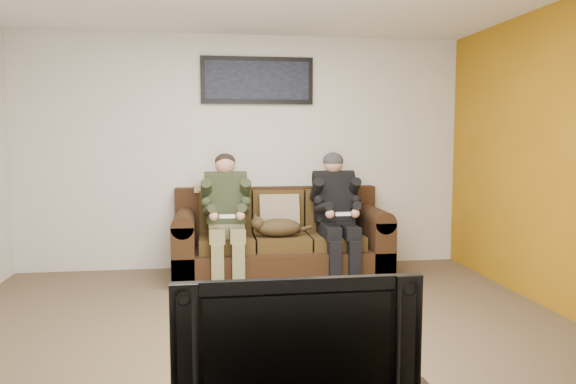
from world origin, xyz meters
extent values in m
plane|color=brown|center=(0.00, 0.00, 0.00)|extent=(5.00, 5.00, 0.00)
plane|color=beige|center=(0.00, 2.25, 1.30)|extent=(5.00, 0.00, 5.00)
plane|color=beige|center=(0.00, -2.25, 1.30)|extent=(5.00, 0.00, 5.00)
plane|color=#A06C10|center=(2.49, 0.00, 1.30)|extent=(0.00, 4.50, 4.50)
cube|color=black|center=(0.35, 1.75, 0.15)|extent=(2.24, 0.97, 0.31)
cube|color=black|center=(0.35, 2.13, 0.61)|extent=(2.24, 0.20, 0.61)
cube|color=black|center=(-0.66, 1.75, 0.31)|extent=(0.22, 0.97, 0.61)
cube|color=black|center=(1.36, 1.75, 0.31)|extent=(0.22, 0.97, 0.61)
cylinder|color=black|center=(-0.66, 1.75, 0.61)|extent=(0.22, 0.97, 0.22)
cylinder|color=black|center=(1.36, 1.75, 0.61)|extent=(0.22, 0.97, 0.22)
cube|color=#3F2D13|center=(-0.23, 1.70, 0.38)|extent=(0.56, 0.61, 0.14)
cube|color=#3F2D13|center=(-0.23, 1.99, 0.67)|extent=(0.56, 0.14, 0.45)
cube|color=#3F2D13|center=(0.35, 1.70, 0.38)|extent=(0.56, 0.61, 0.14)
cube|color=#3F2D13|center=(0.35, 1.99, 0.67)|extent=(0.56, 0.14, 0.45)
cube|color=#3F2D13|center=(0.93, 1.70, 0.38)|extent=(0.56, 0.61, 0.14)
cube|color=#3F2D13|center=(0.93, 1.99, 0.67)|extent=(0.56, 0.14, 0.45)
cube|color=#8D775C|center=(0.35, 1.87, 0.65)|extent=(0.43, 0.20, 0.42)
cube|color=#C6BF92|center=(-0.33, 2.11, 0.92)|extent=(0.46, 0.22, 0.08)
cube|color=olive|center=(-0.23, 1.67, 0.52)|extent=(0.36, 0.30, 0.14)
cube|color=#29301D|center=(-0.23, 1.77, 0.82)|extent=(0.40, 0.30, 0.53)
cylinder|color=#29301D|center=(-0.23, 1.79, 1.03)|extent=(0.44, 0.18, 0.18)
sphere|color=tan|center=(-0.23, 1.81, 1.19)|extent=(0.21, 0.21, 0.21)
cube|color=olive|center=(-0.33, 1.47, 0.51)|extent=(0.15, 0.42, 0.13)
cube|color=olive|center=(-0.13, 1.47, 0.51)|extent=(0.15, 0.42, 0.13)
cube|color=olive|center=(-0.33, 1.27, 0.22)|extent=(0.12, 0.13, 0.45)
cube|color=olive|center=(-0.13, 1.27, 0.22)|extent=(0.12, 0.13, 0.45)
cube|color=black|center=(-0.33, 1.19, 0.04)|extent=(0.11, 0.26, 0.08)
cube|color=black|center=(-0.13, 1.19, 0.04)|extent=(0.11, 0.26, 0.08)
cylinder|color=#29301D|center=(-0.43, 1.70, 0.92)|extent=(0.11, 0.30, 0.28)
cylinder|color=#29301D|center=(-0.03, 1.70, 0.92)|extent=(0.11, 0.30, 0.28)
cylinder|color=#29301D|center=(-0.40, 1.48, 0.76)|extent=(0.14, 0.32, 0.15)
cylinder|color=#29301D|center=(-0.06, 1.48, 0.76)|extent=(0.14, 0.32, 0.15)
sphere|color=tan|center=(-0.36, 1.36, 0.71)|extent=(0.09, 0.09, 0.09)
sphere|color=tan|center=(-0.10, 1.36, 0.71)|extent=(0.09, 0.09, 0.09)
cube|color=white|center=(-0.23, 1.34, 0.71)|extent=(0.15, 0.04, 0.03)
ellipsoid|color=black|center=(-0.23, 1.82, 1.22)|extent=(0.22, 0.22, 0.17)
cube|color=black|center=(0.93, 1.67, 0.52)|extent=(0.36, 0.30, 0.14)
cube|color=black|center=(0.93, 1.77, 0.82)|extent=(0.40, 0.30, 0.53)
cylinder|color=black|center=(0.93, 1.79, 1.03)|extent=(0.44, 0.18, 0.18)
sphere|color=tan|center=(0.93, 1.81, 1.19)|extent=(0.21, 0.21, 0.21)
cube|color=black|center=(0.83, 1.47, 0.51)|extent=(0.15, 0.42, 0.13)
cube|color=black|center=(1.03, 1.47, 0.51)|extent=(0.15, 0.42, 0.13)
cube|color=black|center=(0.83, 1.27, 0.22)|extent=(0.12, 0.13, 0.45)
cube|color=black|center=(1.03, 1.27, 0.22)|extent=(0.12, 0.13, 0.45)
cube|color=black|center=(0.83, 1.19, 0.04)|extent=(0.11, 0.26, 0.08)
cube|color=black|center=(1.03, 1.19, 0.04)|extent=(0.11, 0.26, 0.08)
cylinder|color=black|center=(0.73, 1.70, 0.92)|extent=(0.11, 0.30, 0.28)
cylinder|color=black|center=(1.13, 1.70, 0.92)|extent=(0.11, 0.30, 0.28)
cylinder|color=black|center=(0.76, 1.48, 0.76)|extent=(0.14, 0.32, 0.15)
cylinder|color=black|center=(1.10, 1.48, 0.76)|extent=(0.14, 0.32, 0.15)
sphere|color=tan|center=(0.80, 1.36, 0.71)|extent=(0.09, 0.09, 0.09)
sphere|color=tan|center=(1.06, 1.36, 0.71)|extent=(0.09, 0.09, 0.09)
cube|color=white|center=(0.93, 1.34, 0.71)|extent=(0.15, 0.04, 0.03)
ellipsoid|color=black|center=(0.93, 1.81, 1.22)|extent=(0.22, 0.22, 0.19)
ellipsoid|color=#4F3C1F|center=(0.31, 1.59, 0.54)|extent=(0.47, 0.26, 0.19)
sphere|color=#4F3C1F|center=(0.09, 1.56, 0.60)|extent=(0.14, 0.14, 0.14)
cone|color=#4F3C1F|center=(0.07, 1.53, 0.67)|extent=(0.04, 0.04, 0.04)
cone|color=#4F3C1F|center=(0.07, 1.60, 0.67)|extent=(0.04, 0.04, 0.04)
cylinder|color=#4F3C1F|center=(0.55, 1.64, 0.51)|extent=(0.26, 0.13, 0.08)
cube|color=black|center=(0.15, 2.22, 2.10)|extent=(1.25, 0.04, 0.52)
cube|color=black|center=(0.15, 2.19, 2.10)|extent=(1.15, 0.01, 0.42)
imported|color=black|center=(-0.07, -1.95, 0.67)|extent=(0.96, 0.13, 0.55)
camera|label=1|loc=(-0.41, -4.09, 1.48)|focal=35.00mm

